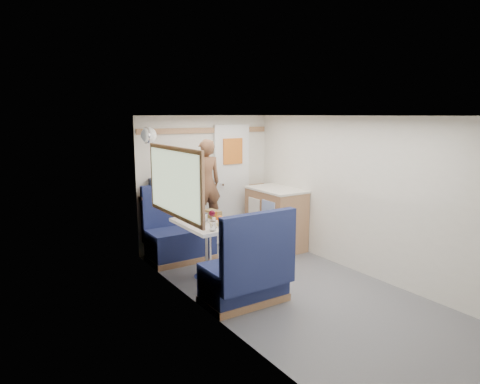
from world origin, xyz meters
TOP-DOWN VIEW (x-y plane):
  - floor at (0.00, 0.00)m, footprint 4.50×4.50m
  - ceiling at (0.00, 0.00)m, footprint 4.50×4.50m
  - wall_back at (0.00, 2.25)m, footprint 2.20×0.02m
  - wall_left at (-1.10, 0.00)m, footprint 0.02×4.50m
  - wall_right at (1.10, 0.00)m, footprint 0.02×4.50m
  - oak_trim_low at (0.00, 2.23)m, footprint 2.15×0.02m
  - oak_trim_high at (0.00, 2.23)m, footprint 2.15×0.02m
  - side_window at (-1.08, 1.00)m, footprint 0.04×1.30m
  - rear_door at (0.45, 2.22)m, footprint 0.62×0.12m
  - dinette_table at (-0.65, 1.00)m, footprint 0.62×0.92m
  - bench_far at (-0.65, 1.86)m, footprint 0.90×0.59m
  - bench_near at (-0.65, 0.14)m, footprint 0.90×0.59m
  - ledge at (-0.65, 2.12)m, footprint 0.90×0.14m
  - dome_light at (-1.04, 1.85)m, footprint 0.20×0.20m
  - galley_counter at (0.82, 1.55)m, footprint 0.57×0.92m
  - person at (-0.24, 1.80)m, footprint 0.47×0.32m
  - duffel_bag at (-0.70, 2.12)m, footprint 0.51×0.32m
  - tray at (-0.55, 0.83)m, footprint 0.29×0.35m
  - orange_fruit at (-0.54, 0.89)m, footprint 0.07×0.07m
  - cheese_block at (-0.63, 0.72)m, footprint 0.10×0.06m
  - wine_glass at (-0.64, 0.90)m, footprint 0.08×0.08m
  - tumbler_left at (-0.79, 0.62)m, footprint 0.07×0.07m
  - tumbler_mid at (-0.82, 1.38)m, footprint 0.07×0.07m
  - tumbler_right at (-0.64, 1.08)m, footprint 0.06×0.06m
  - beer_glass at (-0.54, 1.02)m, footprint 0.07×0.07m
  - pepper_grinder at (-0.68, 1.07)m, footprint 0.04×0.04m
  - salt_grinder at (-0.64, 0.86)m, footprint 0.03×0.03m
  - bread_loaf at (-0.48, 1.17)m, footprint 0.15×0.24m

SIDE VIEW (x-z plane):
  - floor at x=0.00m, z-range 0.00..0.00m
  - bench_far at x=-0.65m, z-range -0.22..0.83m
  - bench_near at x=-0.65m, z-range -0.22..0.83m
  - galley_counter at x=0.82m, z-range 0.01..0.93m
  - dinette_table at x=-0.65m, z-range 0.21..0.93m
  - tray at x=-0.55m, z-range 0.72..0.74m
  - cheese_block at x=-0.63m, z-range 0.74..0.77m
  - salt_grinder at x=-0.64m, z-range 0.72..0.81m
  - pepper_grinder at x=-0.68m, z-range 0.72..0.82m
  - bread_loaf at x=-0.48m, z-range 0.72..0.82m
  - tumbler_right at x=-0.64m, z-range 0.72..0.82m
  - orange_fruit at x=-0.54m, z-range 0.74..0.81m
  - beer_glass at x=-0.54m, z-range 0.72..0.83m
  - tumbler_mid at x=-0.82m, z-range 0.72..0.83m
  - tumbler_left at x=-0.79m, z-range 0.72..0.83m
  - wine_glass at x=-0.64m, z-range 0.76..0.93m
  - oak_trim_low at x=0.00m, z-range 0.81..0.89m
  - ledge at x=-0.65m, z-range 0.86..0.90m
  - rear_door at x=0.45m, z-range 0.04..1.90m
  - wall_back at x=0.00m, z-range 0.00..2.00m
  - wall_left at x=-1.10m, z-range 0.00..2.00m
  - wall_right at x=1.10m, z-range 0.00..2.00m
  - duffel_bag at x=-0.70m, z-range 0.90..1.13m
  - person at x=-0.24m, z-range 0.45..1.68m
  - side_window at x=-1.08m, z-range 0.89..1.61m
  - dome_light at x=-1.04m, z-range 1.65..1.85m
  - oak_trim_high at x=0.00m, z-range 1.74..1.82m
  - ceiling at x=0.00m, z-range 2.00..2.00m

